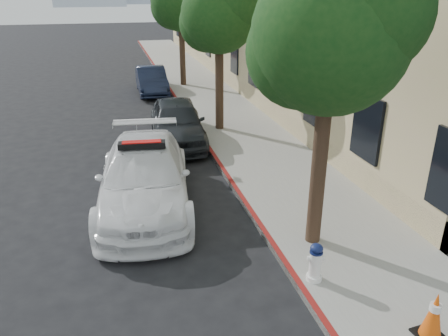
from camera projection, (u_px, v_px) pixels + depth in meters
name	position (u px, v px, depth m)	size (l,w,h in m)	color
ground	(162.00, 218.00, 10.28)	(120.00, 120.00, 0.00)	black
sidewalk	(213.00, 103.00, 20.01)	(3.20, 50.00, 0.15)	gray
curb_strip	(180.00, 105.00, 19.65)	(0.12, 50.00, 0.15)	maroon
tree_near	(333.00, 34.00, 7.51)	(2.92, 2.82, 5.62)	black
tree_mid	(220.00, 14.00, 14.69)	(2.77, 2.64, 5.43)	black
tree_far	(181.00, 0.00, 21.75)	(3.10, 3.00, 5.81)	black
police_car	(144.00, 177.00, 10.56)	(2.72, 5.49, 1.68)	white
parked_car_mid	(177.00, 122.00, 14.89)	(1.77, 4.40, 1.50)	#202428
parked_car_far	(152.00, 80.00, 21.89)	(1.37, 3.94, 1.30)	black
fire_hydrant	(315.00, 263.00, 7.74)	(0.31, 0.28, 0.74)	white
traffic_cone	(434.00, 315.00, 6.45)	(0.45, 0.45, 0.79)	black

